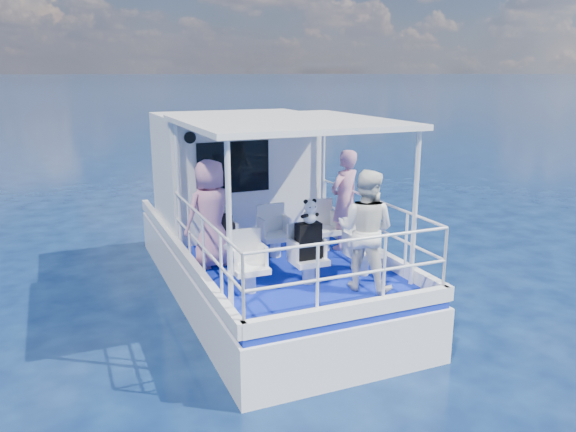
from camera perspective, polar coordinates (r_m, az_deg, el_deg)
The scene contains 20 objects.
ground at distance 9.47m, azimuth -0.80°, elevation -9.65°, with size 2000.00×2000.00×0.00m, color #071537.
hull at distance 10.33m, azimuth -2.90°, elevation -7.55°, with size 3.00×7.00×1.60m, color white.
deck at distance 10.04m, azimuth -2.96°, elevation -3.05°, with size 2.90×6.90×0.10m, color #0A1A96.
cabin at distance 10.97m, azimuth -5.36°, elevation 4.59°, with size 2.85×2.00×2.20m, color white.
canopy at distance 8.49m, azimuth -0.36°, elevation 9.54°, with size 3.00×3.20×0.08m, color white.
canopy_posts at distance 8.62m, azimuth -0.22°, elevation 1.94°, with size 2.77×2.97×2.20m.
railings at distance 8.48m, azimuth 0.63°, elevation -2.46°, with size 2.84×3.59×1.00m, color white, non-canonical shape.
seat_port_fwd at distance 8.98m, azimuth -6.64°, elevation -3.66°, with size 0.48×0.46×0.38m, color white.
seat_center_fwd at distance 9.26m, azimuth -1.29°, elevation -3.01°, with size 0.48×0.46×0.38m, color white.
seat_stbd_fwd at distance 9.61m, azimuth 3.71°, elevation -2.38°, with size 0.48×0.46×0.38m, color white.
seat_port_aft at distance 7.81m, azimuth -3.93°, elevation -6.41°, with size 0.48×0.46×0.38m, color white.
seat_center_aft at distance 8.12m, azimuth 2.11°, elevation -5.54°, with size 0.48×0.46×0.38m, color white.
seat_stbd_aft at distance 8.52m, azimuth 7.62°, elevation -4.70°, with size 0.48×0.46×0.38m, color white.
passenger_port_fwd at distance 8.71m, azimuth -7.85°, elevation 0.22°, with size 0.63×0.45×1.69m, color #C781A2.
passenger_stbd_fwd at distance 9.56m, azimuth 5.78°, elevation 1.62°, with size 0.62×0.41×1.71m, color pink.
passenger_stbd_aft at distance 7.81m, azimuth 7.88°, elevation -1.44°, with size 0.82×0.64×1.69m, color white.
backpack_port at distance 8.82m, azimuth -6.83°, elevation -1.27°, with size 0.32×0.18×0.43m, color black.
backpack_center at distance 7.96m, azimuth 2.07°, elevation -2.54°, with size 0.35×0.20×0.52m, color black.
compact_camera at distance 8.76m, azimuth -6.91°, elevation 0.25°, with size 0.10×0.06×0.06m, color black.
panda at distance 7.84m, azimuth 2.24°, elevation 0.47°, with size 0.22×0.19×0.34m, color white, non-canonical shape.
Camera 1 is at (-3.24, -8.02, 3.87)m, focal length 35.00 mm.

